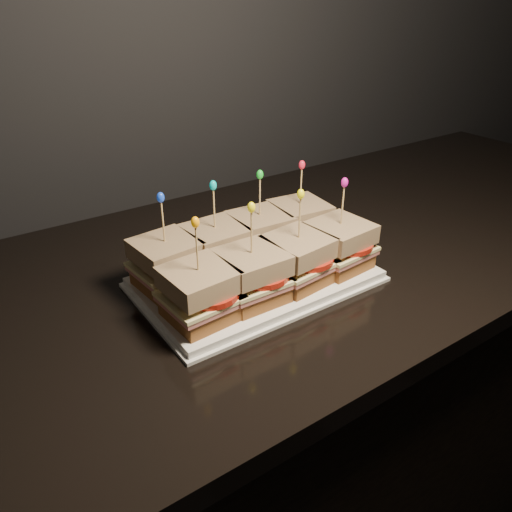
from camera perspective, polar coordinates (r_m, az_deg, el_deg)
cabinet at (r=1.25m, az=0.55°, el=-19.20°), size 2.23×0.71×0.86m
granite_slab at (r=0.97m, az=0.67°, el=-1.03°), size 2.27×0.75×0.04m
platter at (r=0.87m, az=0.00°, el=-2.67°), size 0.39×0.24×0.02m
platter_rim at (r=0.87m, az=0.00°, el=-3.00°), size 0.40×0.25×0.01m
sandwich_0_bread_bot at (r=0.84m, az=-9.97°, el=-2.50°), size 0.10×0.10×0.03m
sandwich_0_ham at (r=0.83m, az=-10.07°, el=-1.50°), size 0.11×0.11×0.01m
sandwich_0_cheese at (r=0.83m, az=-10.11°, el=-1.08°), size 0.11×0.11×0.01m
sandwich_0_tomato at (r=0.83m, az=-9.23°, el=-0.56°), size 0.09×0.09×0.01m
sandwich_0_bread_top at (r=0.82m, az=-10.28°, el=0.65°), size 0.10×0.10×0.03m
sandwich_0_pick at (r=0.80m, az=-10.56°, el=3.60°), size 0.00×0.00×0.09m
sandwich_0_frill at (r=0.78m, az=-10.85°, el=6.60°), size 0.01×0.01×0.02m
sandwich_1_bread_bot at (r=0.88m, az=-4.54°, el=-0.77°), size 0.10×0.10×0.03m
sandwich_1_ham at (r=0.87m, az=-4.58°, el=0.21°), size 0.10×0.10×0.01m
sandwich_1_cheese at (r=0.87m, az=-4.60°, el=0.62°), size 0.11×0.10×0.01m
sandwich_1_tomato at (r=0.86m, az=-3.73°, el=1.12°), size 0.09×0.09×0.01m
sandwich_1_bread_top at (r=0.85m, az=-4.68°, el=2.30°), size 0.10×0.10×0.03m
sandwich_1_pick at (r=0.83m, az=-4.80°, el=5.16°), size 0.00×0.00×0.09m
sandwich_1_frill at (r=0.82m, az=-4.93°, el=8.05°), size 0.01×0.01×0.02m
sandwich_2_bread_bot at (r=0.92m, az=0.42°, el=0.82°), size 0.10×0.10×0.03m
sandwich_2_ham at (r=0.91m, az=0.42°, el=1.77°), size 0.11×0.11×0.01m
sandwich_2_cheese at (r=0.91m, az=0.42°, el=2.16°), size 0.11×0.11×0.01m
sandwich_2_tomato at (r=0.91m, az=1.26°, el=2.64°), size 0.09×0.09×0.01m
sandwich_2_bread_top at (r=0.90m, az=0.43°, el=3.78°), size 0.10×0.10×0.03m
sandwich_2_pick at (r=0.88m, az=0.44°, el=6.53°), size 0.00×0.00×0.09m
sandwich_2_frill at (r=0.86m, az=0.45°, el=9.29°), size 0.01×0.01×0.02m
sandwich_3_bread_bot at (r=0.97m, az=4.90°, el=2.25°), size 0.10×0.10×0.03m
sandwich_3_ham at (r=0.96m, az=4.94°, el=3.16°), size 0.11×0.11×0.01m
sandwich_3_cheese at (r=0.96m, az=4.96°, el=3.54°), size 0.12×0.11×0.01m
sandwich_3_tomato at (r=0.96m, az=5.76°, el=3.99°), size 0.09×0.09×0.01m
sandwich_3_bread_top at (r=0.95m, az=5.03°, el=5.09°), size 0.11×0.11×0.03m
sandwich_3_pick at (r=0.93m, az=5.15°, el=7.70°), size 0.00×0.00×0.09m
sandwich_3_frill at (r=0.92m, az=5.28°, el=10.33°), size 0.01×0.01×0.02m
sandwich_4_bread_bot at (r=0.76m, az=-6.33°, el=-6.08°), size 0.10×0.10×0.03m
sandwich_4_ham at (r=0.75m, az=-6.39°, el=-5.00°), size 0.11×0.11×0.01m
sandwich_4_cheese at (r=0.74m, az=-6.42°, el=-4.56°), size 0.11×0.11×0.01m
sandwich_4_tomato at (r=0.74m, az=-5.42°, el=-4.00°), size 0.09×0.09×0.01m
sandwich_4_bread_top at (r=0.73m, az=-6.54°, el=-2.69°), size 0.10×0.10×0.03m
sandwich_4_pick at (r=0.71m, az=-6.75°, el=0.53°), size 0.00×0.00×0.09m
sandwich_4_frill at (r=0.69m, az=-6.96°, el=3.85°), size 0.01×0.01×0.02m
sandwich_5_bread_bot at (r=0.80m, az=-0.49°, el=-3.98°), size 0.10×0.10×0.03m
sandwich_5_ham at (r=0.79m, az=-0.49°, el=-2.93°), size 0.11×0.10×0.01m
sandwich_5_cheese at (r=0.78m, az=-0.49°, el=-2.49°), size 0.11×0.10×0.01m
sandwich_5_tomato at (r=0.78m, az=0.48°, el=-1.95°), size 0.09×0.09×0.01m
sandwich_5_bread_top at (r=0.77m, az=-0.50°, el=-0.69°), size 0.10×0.10×0.03m
sandwich_5_pick at (r=0.75m, az=-0.52°, el=2.41°), size 0.00×0.00×0.09m
sandwich_5_frill at (r=0.73m, az=-0.53°, el=5.59°), size 0.01×0.01×0.02m
sandwich_6_bread_bot at (r=0.84m, az=4.73°, el=-2.06°), size 0.10×0.10×0.03m
sandwich_6_ham at (r=0.84m, az=4.77°, el=-1.05°), size 0.11×0.11×0.01m
sandwich_6_cheese at (r=0.83m, az=4.79°, el=-0.63°), size 0.12×0.11×0.01m
sandwich_6_tomato at (r=0.83m, az=5.71°, el=-0.11°), size 0.09×0.09×0.01m
sandwich_6_bread_top at (r=0.82m, az=4.87°, el=1.10°), size 0.11×0.11×0.03m
sandwich_6_pick at (r=0.80m, az=5.00°, el=4.06°), size 0.00×0.00×0.09m
sandwich_6_frill at (r=0.78m, az=5.14°, el=7.06°), size 0.01×0.01×0.02m
sandwich_7_bread_bot at (r=0.90m, az=9.33°, el=-0.34°), size 0.10×0.10×0.03m
sandwich_7_ham at (r=0.89m, az=9.42°, el=0.62°), size 0.11×0.11×0.01m
sandwich_7_cheese at (r=0.89m, az=9.45°, el=1.02°), size 0.11×0.11×0.01m
sandwich_7_tomato at (r=0.89m, az=10.32°, el=1.51°), size 0.09×0.09×0.01m
sandwich_7_bread_top at (r=0.88m, az=9.60°, el=2.67°), size 0.10×0.10×0.03m
sandwich_7_pick at (r=0.86m, az=9.85°, el=5.46°), size 0.00×0.00×0.09m
sandwich_7_frill at (r=0.84m, az=10.10°, el=8.28°), size 0.01×0.01×0.02m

